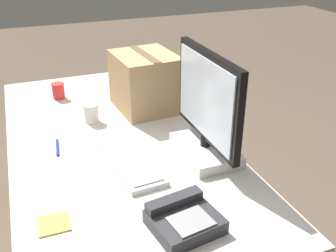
{
  "coord_description": "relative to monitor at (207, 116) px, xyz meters",
  "views": [
    {
      "loc": [
        1.54,
        -0.34,
        1.6
      ],
      "look_at": [
        0.25,
        0.17,
        0.9
      ],
      "focal_mm": 42.0,
      "sensor_mm": 36.0,
      "label": 1
    }
  ],
  "objects": [
    {
      "name": "office_desk",
      "position": [
        -0.28,
        -0.32,
        -0.55
      ],
      "size": [
        1.8,
        0.9,
        0.75
      ],
      "color": "beige",
      "rests_on": "ground_plane"
    },
    {
      "name": "monitor",
      "position": [
        0.0,
        0.0,
        0.0
      ],
      "size": [
        0.49,
        0.2,
        0.44
      ],
      "color": "white",
      "rests_on": "office_desk"
    },
    {
      "name": "keyboard",
      "position": [
        -0.06,
        -0.31,
        -0.17
      ],
      "size": [
        0.45,
        0.18,
        0.03
      ],
      "rotation": [
        0.0,
        0.0,
        0.08
      ],
      "color": "silver",
      "rests_on": "office_desk"
    },
    {
      "name": "desk_phone",
      "position": [
        0.38,
        -0.26,
        -0.15
      ],
      "size": [
        0.21,
        0.23,
        0.08
      ],
      "rotation": [
        0.0,
        0.0,
        0.15
      ],
      "color": "#2D2D33",
      "rests_on": "office_desk"
    },
    {
      "name": "paper_cup_left",
      "position": [
        -0.85,
        -0.49,
        -0.14
      ],
      "size": [
        0.07,
        0.07,
        0.09
      ],
      "color": "red",
      "rests_on": "office_desk"
    },
    {
      "name": "paper_cup_right",
      "position": [
        -0.48,
        -0.38,
        -0.13
      ],
      "size": [
        0.08,
        0.08,
        0.09
      ],
      "color": "white",
      "rests_on": "office_desk"
    },
    {
      "name": "spoon",
      "position": [
        -0.96,
        -0.52,
        -0.18
      ],
      "size": [
        0.17,
        0.07,
        0.0
      ],
      "rotation": [
        0.0,
        0.0,
        0.33
      ],
      "color": "#B2B2B7",
      "rests_on": "office_desk"
    },
    {
      "name": "cardboard_box",
      "position": [
        -0.55,
        -0.08,
        -0.04
      ],
      "size": [
        0.35,
        0.31,
        0.29
      ],
      "rotation": [
        0.0,
        0.0,
        0.08
      ],
      "color": "tan",
      "rests_on": "office_desk"
    },
    {
      "name": "pen_marker",
      "position": [
        -0.28,
        -0.57,
        -0.17
      ],
      "size": [
        0.14,
        0.03,
        0.01
      ],
      "rotation": [
        0.0,
        0.0,
        3.04
      ],
      "color": "#1933B2",
      "rests_on": "office_desk"
    },
    {
      "name": "sticky_note_pad",
      "position": [
        0.22,
        -0.64,
        -0.18
      ],
      "size": [
        0.1,
        0.1,
        0.01
      ],
      "color": "#E5DB4C",
      "rests_on": "office_desk"
    }
  ]
}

